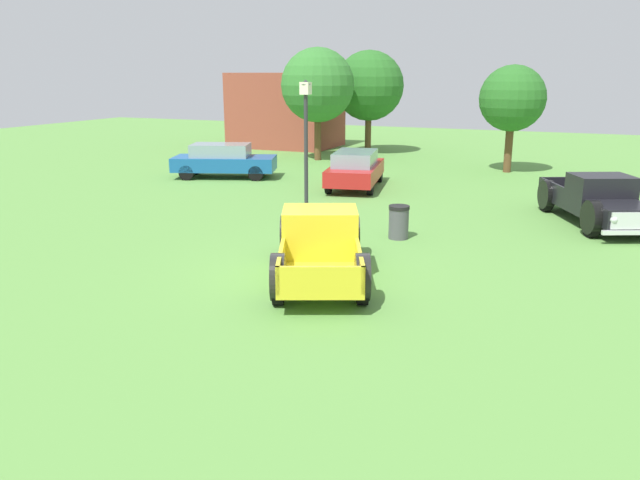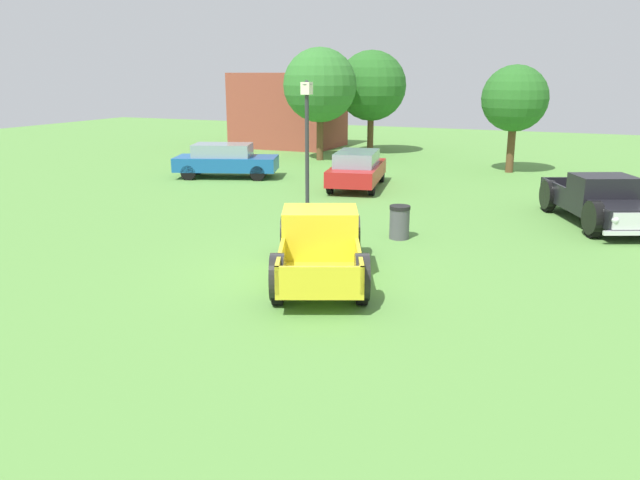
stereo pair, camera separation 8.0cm
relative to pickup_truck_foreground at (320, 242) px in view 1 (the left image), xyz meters
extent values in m
plane|color=#5B9342|center=(-0.13, 0.01, -0.74)|extent=(80.00, 80.00, 0.00)
cube|color=yellow|center=(-0.54, 1.25, -0.08)|extent=(2.02, 2.01, 0.56)
cube|color=silver|center=(-0.85, 1.97, -0.08)|extent=(1.30, 0.61, 0.47)
sphere|color=silver|center=(-1.41, 1.70, -0.05)|extent=(0.20, 0.20, 0.20)
sphere|color=silver|center=(-0.27, 2.19, -0.05)|extent=(0.20, 0.20, 0.20)
cube|color=yellow|center=(0.03, -0.06, 0.23)|extent=(2.08, 1.88, 1.17)
cube|color=#8C9EA8|center=(-0.22, 0.51, 0.49)|extent=(1.36, 0.62, 0.51)
cube|color=yellow|center=(0.71, -1.64, -0.30)|extent=(2.40, 2.63, 0.10)
cube|color=yellow|center=(-0.03, -1.96, 0.03)|extent=(0.92, 1.99, 0.56)
cube|color=yellow|center=(1.45, -1.32, 0.03)|extent=(0.92, 1.99, 0.56)
cube|color=yellow|center=(1.11, -2.59, 0.03)|extent=(1.59, 0.75, 0.56)
cylinder|color=black|center=(-1.32, 0.91, -0.36)|extent=(0.51, 0.80, 0.77)
cylinder|color=#B7B7BC|center=(-1.33, 0.91, -0.36)|extent=(0.35, 0.38, 0.31)
cylinder|color=black|center=(-1.32, 0.91, -0.16)|extent=(0.65, 1.01, 0.98)
cylinder|color=black|center=(0.25, 1.59, -0.36)|extent=(0.51, 0.80, 0.77)
cylinder|color=#B7B7BC|center=(0.26, 1.59, -0.36)|extent=(0.35, 0.38, 0.31)
cylinder|color=black|center=(0.25, 1.59, -0.16)|extent=(0.65, 1.01, 0.98)
cylinder|color=black|center=(0.03, -2.22, -0.36)|extent=(0.51, 0.80, 0.77)
cylinder|color=#B7B7BC|center=(0.02, -2.22, -0.36)|extent=(0.35, 0.38, 0.31)
cylinder|color=black|center=(0.03, -2.22, -0.16)|extent=(0.65, 1.01, 0.98)
cylinder|color=black|center=(1.59, -1.54, -0.36)|extent=(0.51, 0.80, 0.77)
cylinder|color=#B7B7BC|center=(1.60, -1.54, -0.36)|extent=(0.35, 0.38, 0.31)
cylinder|color=black|center=(1.59, -1.54, -0.16)|extent=(0.65, 1.01, 0.98)
cube|color=silver|center=(-0.86, 2.00, -0.39)|extent=(1.74, 0.83, 0.12)
cube|color=black|center=(6.61, 6.41, -0.07)|extent=(2.05, 2.04, 0.56)
cube|color=silver|center=(6.94, 5.69, -0.07)|extent=(1.30, 0.64, 0.47)
sphere|color=silver|center=(6.37, 5.45, -0.04)|extent=(0.20, 0.20, 0.20)
cube|color=black|center=(6.02, 7.71, 0.23)|extent=(2.10, 1.92, 1.17)
cube|color=#8C9EA8|center=(6.28, 7.14, 0.49)|extent=(1.36, 0.65, 0.52)
cube|color=black|center=(5.30, 9.29, -0.30)|extent=(2.44, 2.66, 0.10)
cube|color=black|center=(6.04, 9.62, 0.03)|extent=(0.97, 1.98, 0.56)
cube|color=black|center=(4.56, 8.95, 0.03)|extent=(0.97, 1.98, 0.56)
cube|color=black|center=(4.87, 10.22, 0.03)|extent=(1.59, 0.78, 0.56)
cylinder|color=black|center=(5.83, 6.05, -0.35)|extent=(0.53, 0.80, 0.78)
cylinder|color=#B7B7BC|center=(5.83, 6.05, -0.35)|extent=(0.35, 0.38, 0.31)
cylinder|color=black|center=(5.83, 6.05, -0.16)|extent=(0.67, 1.01, 0.98)
cylinder|color=black|center=(5.97, 9.87, -0.35)|extent=(0.53, 0.80, 0.78)
cylinder|color=#B7B7BC|center=(5.98, 9.88, -0.35)|extent=(0.35, 0.38, 0.31)
cylinder|color=black|center=(5.97, 9.87, -0.16)|extent=(0.67, 1.01, 0.98)
cylinder|color=black|center=(4.41, 9.16, -0.35)|extent=(0.53, 0.80, 0.78)
cylinder|color=#B7B7BC|center=(4.40, 9.16, -0.35)|extent=(0.35, 0.38, 0.31)
cylinder|color=black|center=(4.41, 9.16, -0.16)|extent=(0.67, 1.01, 0.98)
cube|color=silver|center=(6.96, 5.66, -0.39)|extent=(1.74, 0.87, 0.12)
cube|color=#195699|center=(-9.34, 10.97, -0.11)|extent=(4.86, 3.27, 0.61)
cube|color=#7F939E|center=(-9.49, 10.91, 0.48)|extent=(2.90, 2.31, 0.56)
cylinder|color=black|center=(-8.19, 12.26, -0.41)|extent=(0.68, 0.42, 0.65)
cylinder|color=black|center=(-7.63, 10.72, -0.41)|extent=(0.68, 0.42, 0.65)
cylinder|color=black|center=(-11.06, 11.21, -0.41)|extent=(0.68, 0.42, 0.65)
cylinder|color=black|center=(-10.50, 9.67, -0.41)|extent=(0.68, 0.42, 0.65)
cube|color=#B21E1E|center=(-3.09, 10.90, -0.11)|extent=(2.68, 4.77, 0.61)
cube|color=#7F939E|center=(-3.06, 10.75, 0.48)|extent=(2.00, 2.77, 0.56)
cylinder|color=black|center=(-4.19, 12.24, -0.41)|extent=(0.33, 0.68, 0.65)
cylinder|color=black|center=(-2.58, 12.55, -0.41)|extent=(0.33, 0.68, 0.65)
cylinder|color=black|center=(-3.59, 9.24, -0.41)|extent=(0.33, 0.68, 0.65)
cylinder|color=black|center=(-1.99, 9.55, -0.41)|extent=(0.33, 0.68, 0.65)
cube|color=#2D2D33|center=(-2.35, 4.40, -0.62)|extent=(0.36, 0.36, 0.25)
cylinder|color=#2D2D33|center=(-2.35, 4.40, 1.35)|extent=(0.12, 0.12, 3.68)
cube|color=#F2EACC|center=(-2.35, 4.40, 3.37)|extent=(0.28, 0.28, 0.36)
cone|color=#2D2D33|center=(-2.35, 4.40, 3.55)|extent=(0.32, 0.32, 0.14)
cylinder|color=#4C4C51|center=(0.81, 3.77, -0.32)|extent=(0.56, 0.56, 0.85)
cylinder|color=black|center=(0.81, 3.77, 0.16)|extent=(0.59, 0.59, 0.10)
cylinder|color=brown|center=(2.11, 17.58, 0.40)|extent=(0.36, 0.36, 2.28)
sphere|color=#286623|center=(2.11, 17.58, 2.68)|extent=(3.03, 3.03, 3.03)
cylinder|color=brown|center=(-6.31, 21.84, 0.43)|extent=(0.36, 0.36, 2.35)
sphere|color=#286623|center=(-6.31, 21.84, 3.09)|extent=(3.95, 3.95, 3.95)
cylinder|color=brown|center=(-7.81, 17.92, 0.50)|extent=(0.36, 0.36, 2.48)
sphere|color=#33752D|center=(-7.81, 17.92, 3.19)|extent=(3.86, 3.86, 3.86)
cube|color=brown|center=(-12.20, 23.06, 1.53)|extent=(6.22, 4.73, 4.55)
camera|label=1|loc=(5.50, -12.83, 3.83)|focal=34.90mm
camera|label=2|loc=(5.57, -12.80, 3.83)|focal=34.90mm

